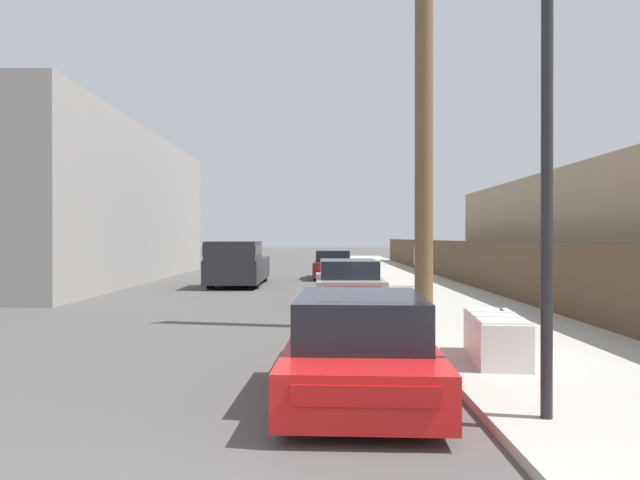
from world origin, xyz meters
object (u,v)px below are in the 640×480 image
object	(u,v)px
utility_pole	(425,99)
street_lamp	(548,140)
discarded_fridge	(496,337)
pedestrian	(419,263)
car_parked_far	(334,265)
parked_sports_car_red	(360,346)
car_parked_mid	(349,283)
pickup_truck	(238,264)

from	to	relation	value
utility_pole	street_lamp	size ratio (longest dim) A/B	1.91
discarded_fridge	pedestrian	xyz separation A→B (m)	(1.07, 12.92, 0.55)
discarded_fridge	car_parked_far	world-z (taller)	car_parked_far
discarded_fridge	car_parked_far	xyz separation A→B (m)	(-2.03, 18.71, 0.18)
parked_sports_car_red	car_parked_mid	world-z (taller)	car_parked_mid
utility_pole	pickup_truck	bearing A→B (deg)	116.70
car_parked_mid	street_lamp	distance (m)	11.48
street_lamp	discarded_fridge	bearing A→B (deg)	83.28
discarded_fridge	utility_pole	bearing A→B (deg)	103.99
discarded_fridge	pickup_truck	bearing A→B (deg)	119.12
discarded_fridge	street_lamp	bearing A→B (deg)	-90.03
parked_sports_car_red	pickup_truck	world-z (taller)	pickup_truck
parked_sports_car_red	pedestrian	distance (m)	14.54
car_parked_far	street_lamp	xyz separation A→B (m)	(1.70, -21.47, 2.34)
car_parked_mid	parked_sports_car_red	bearing A→B (deg)	-92.40
street_lamp	utility_pole	bearing A→B (deg)	91.13
car_parked_mid	pedestrian	distance (m)	5.41
car_parked_mid	pickup_truck	bearing A→B (deg)	123.59
pickup_truck	discarded_fridge	bearing A→B (deg)	112.33
car_parked_mid	street_lamp	xyz separation A→B (m)	(1.50, -11.13, 2.36)
car_parked_mid	pedestrian	bearing A→B (deg)	57.06
discarded_fridge	parked_sports_car_red	world-z (taller)	parked_sports_car_red
car_parked_far	street_lamp	world-z (taller)	street_lamp
car_parked_far	utility_pole	xyz separation A→B (m)	(1.58, -15.21, 4.28)
car_parked_mid	utility_pole	xyz separation A→B (m)	(1.37, -4.87, 4.31)
street_lamp	pedestrian	distance (m)	15.87
car_parked_far	street_lamp	size ratio (longest dim) A/B	0.87
parked_sports_car_red	car_parked_mid	distance (m)	9.62
car_parked_mid	street_lamp	bearing A→B (deg)	-82.83
utility_pole	car_parked_far	bearing A→B (deg)	95.93
discarded_fridge	utility_pole	size ratio (longest dim) A/B	0.20
pickup_truck	street_lamp	world-z (taller)	street_lamp
street_lamp	pedestrian	world-z (taller)	street_lamp
pickup_truck	street_lamp	xyz separation A→B (m)	(5.69, -17.33, 2.07)
pickup_truck	utility_pole	size ratio (longest dim) A/B	0.58
car_parked_far	pedestrian	size ratio (longest dim) A/B	2.49
car_parked_mid	street_lamp	size ratio (longest dim) A/B	0.89
street_lamp	pedestrian	size ratio (longest dim) A/B	2.85
discarded_fridge	car_parked_mid	world-z (taller)	car_parked_mid
pickup_truck	pedestrian	size ratio (longest dim) A/B	3.18
car_parked_far	pickup_truck	world-z (taller)	pickup_truck
parked_sports_car_red	utility_pole	distance (m)	6.66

